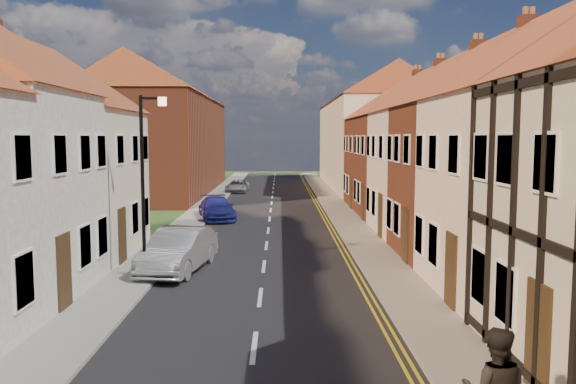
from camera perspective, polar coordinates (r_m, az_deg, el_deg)
name	(u,v)px	position (r m, az deg, el deg)	size (l,w,h in m)	color
road	(268,231)	(28.76, -2.02, -3.94)	(7.00, 90.00, 0.02)	black
pavement_left	(182,230)	(29.17, -10.72, -3.80)	(1.80, 90.00, 0.12)	gray
pavement_right	(354,229)	(29.00, 6.72, -3.80)	(1.80, 90.00, 0.12)	gray
cottage_r_white_near	(575,147)	(18.62, 27.12, 4.06)	(8.30, 6.00, 9.00)	beige
cottage_r_cream_mid	(502,145)	(23.53, 20.94, 4.51)	(8.30, 5.20, 9.00)	brown
cottage_r_pink	(458,143)	(28.61, 16.93, 4.76)	(8.30, 6.00, 9.00)	beige
cottage_r_white_far	(429,142)	(33.80, 14.13, 4.93)	(8.30, 5.20, 9.00)	brown
cottage_r_cream_far	(408,142)	(39.04, 12.08, 5.03)	(8.30, 6.00, 9.00)	brown
cottage_l_pink	(28,147)	(24.31, -24.93, 4.13)	(8.30, 6.30, 8.80)	beige
block_right_far	(371,132)	(54.06, 8.46, 6.09)	(8.30, 24.20, 10.50)	beige
block_left_far	(164,131)	(49.36, -12.49, 6.07)	(8.30, 24.20, 10.50)	brown
lamppost	(145,175)	(18.91, -14.31, 1.68)	(0.88, 0.15, 6.00)	black
car_mid	(179,250)	(20.45, -11.01, -5.81)	(1.62, 4.64, 1.53)	gray
car_far	(217,208)	(32.82, -7.25, -1.67)	(1.81, 4.45, 1.29)	navy
car_distant	(238,186)	(48.76, -5.15, 0.59)	(1.79, 3.89, 1.08)	#9EA1A5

